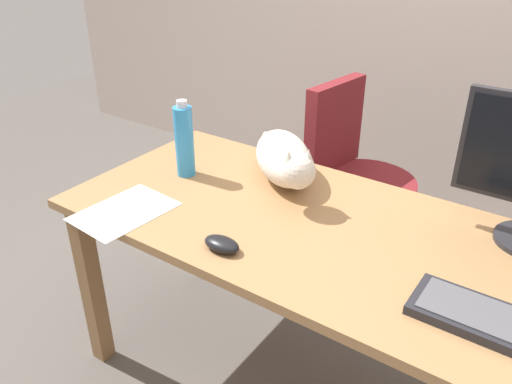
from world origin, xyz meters
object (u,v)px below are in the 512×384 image
Objects in this scene: keyboard at (512,329)px; cat at (285,159)px; computer_mouse at (222,244)px; water_bottle at (184,141)px; office_chair at (354,198)px.

cat is (-0.81, 0.34, 0.07)m from keyboard.
computer_mouse is 0.50m from water_bottle.
office_chair is 0.92m from water_bottle.
water_bottle is (-0.34, -0.72, 0.45)m from office_chair.
cat is 1.72× the size of water_bottle.
office_chair is at bearing 130.50° from keyboard.
water_bottle is at bearing 142.95° from computer_mouse.
keyboard is at bearing -49.50° from office_chair.
computer_mouse is at bearing -37.05° from water_bottle.
water_bottle is (-1.11, 0.19, 0.11)m from keyboard.
computer_mouse reaches higher than keyboard.
cat is at bearing 156.81° from keyboard.
cat is (-0.03, -0.56, 0.41)m from office_chair.
water_bottle reaches higher than cat.
cat reaches higher than keyboard.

